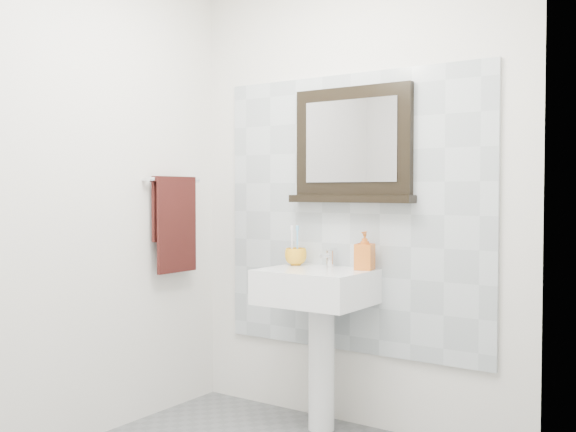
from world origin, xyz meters
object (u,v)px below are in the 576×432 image
object	(u,v)px
pedestal_sink	(317,304)
framed_mirror	(353,148)
soap_dispenser	(365,251)
toothbrush_cup	(296,257)
hand_towel	(175,217)

from	to	relation	value
pedestal_sink	framed_mirror	world-z (taller)	framed_mirror
soap_dispenser	toothbrush_cup	bearing A→B (deg)	172.56
pedestal_sink	soap_dispenser	size ratio (longest dim) A/B	4.78
toothbrush_cup	hand_towel	distance (m)	0.74
soap_dispenser	hand_towel	bearing A→B (deg)	-175.29
framed_mirror	hand_towel	size ratio (longest dim) A/B	1.32
pedestal_sink	soap_dispenser	world-z (taller)	soap_dispenser
pedestal_sink	soap_dispenser	xyz separation A→B (m)	(0.22, 0.12, 0.28)
pedestal_sink	toothbrush_cup	xyz separation A→B (m)	(-0.20, 0.10, 0.23)
toothbrush_cup	soap_dispenser	world-z (taller)	soap_dispenser
pedestal_sink	hand_towel	xyz separation A→B (m)	(-0.86, -0.17, 0.45)
hand_towel	framed_mirror	bearing A→B (deg)	20.12
soap_dispenser	framed_mirror	size ratio (longest dim) A/B	0.28
framed_mirror	hand_towel	world-z (taller)	framed_mirror
pedestal_sink	framed_mirror	size ratio (longest dim) A/B	1.32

